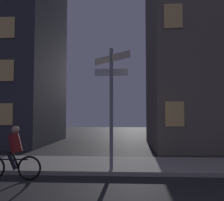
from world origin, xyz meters
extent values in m
cube|color=gray|center=(0.00, 6.55, 0.07)|extent=(40.00, 3.07, 0.14)
cylinder|color=gray|center=(-1.14, 5.41, 2.18)|extent=(0.12, 0.12, 4.08)
cube|color=beige|center=(-1.14, 5.41, 3.87)|extent=(1.28, 1.28, 0.24)
cube|color=white|center=(-1.14, 5.41, 3.39)|extent=(1.12, 0.03, 0.24)
torus|color=black|center=(-3.53, 4.38, 0.36)|extent=(0.72, 0.07, 0.72)
cylinder|color=black|center=(-4.08, 4.37, 0.61)|extent=(1.00, 0.05, 0.04)
cylinder|color=maroon|center=(-3.98, 4.38, 1.08)|extent=(0.45, 0.32, 0.61)
sphere|color=tan|center=(-3.98, 4.38, 1.50)|extent=(0.22, 0.22, 0.22)
cylinder|color=black|center=(-4.03, 4.29, 0.58)|extent=(0.34, 0.12, 0.55)
cylinder|color=black|center=(-4.03, 4.47, 0.58)|extent=(0.34, 0.12, 0.55)
cube|color=#F2C672|center=(-7.33, 10.61, 2.00)|extent=(0.90, 0.06, 1.20)
cube|color=#F2C672|center=(-7.33, 10.61, 4.44)|extent=(0.90, 0.06, 1.20)
cube|color=#F2C672|center=(-7.33, 10.61, 6.87)|extent=(0.90, 0.06, 1.20)
cube|color=#6B6056|center=(4.90, 12.93, 7.51)|extent=(8.04, 7.25, 15.03)
cube|color=#F2C672|center=(1.68, 9.27, 2.00)|extent=(0.90, 0.06, 1.20)
cube|color=#F2C672|center=(1.68, 9.27, 6.81)|extent=(0.90, 0.06, 1.20)
camera|label=1|loc=(-0.63, -3.27, 1.92)|focal=41.42mm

